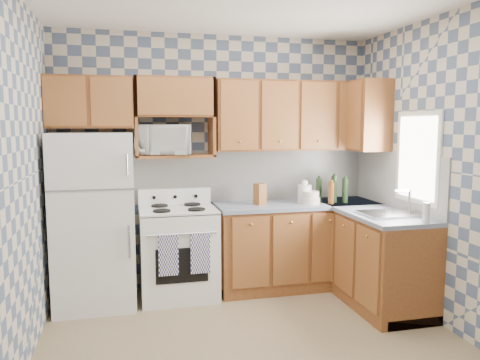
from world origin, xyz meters
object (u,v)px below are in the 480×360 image
at_px(microwave, 164,140).
at_px(electric_kettle, 304,194).
at_px(refrigerator, 94,220).
at_px(stove_body, 178,253).

distance_m(microwave, electric_kettle, 1.60).
height_order(refrigerator, stove_body, refrigerator).
bearing_deg(electric_kettle, stove_body, -179.24).
bearing_deg(electric_kettle, microwave, 174.12).
relative_size(refrigerator, electric_kettle, 8.84).
relative_size(stove_body, microwave, 1.62).
bearing_deg(microwave, stove_body, -48.66).
xyz_separation_m(refrigerator, stove_body, (0.80, 0.03, -0.39)).
height_order(microwave, electric_kettle, microwave).
xyz_separation_m(stove_body, microwave, (-0.11, 0.17, 1.15)).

